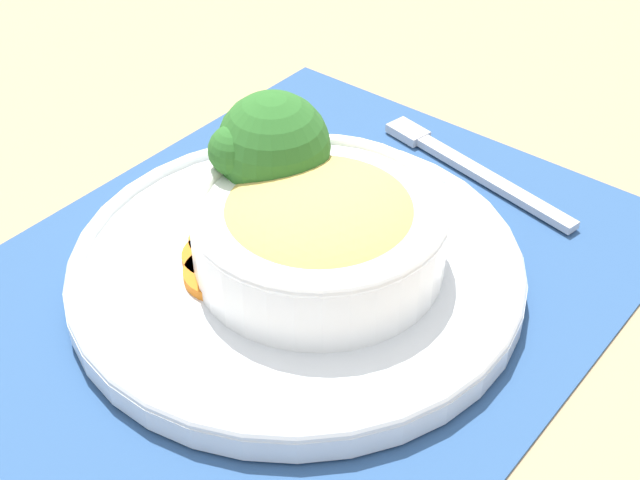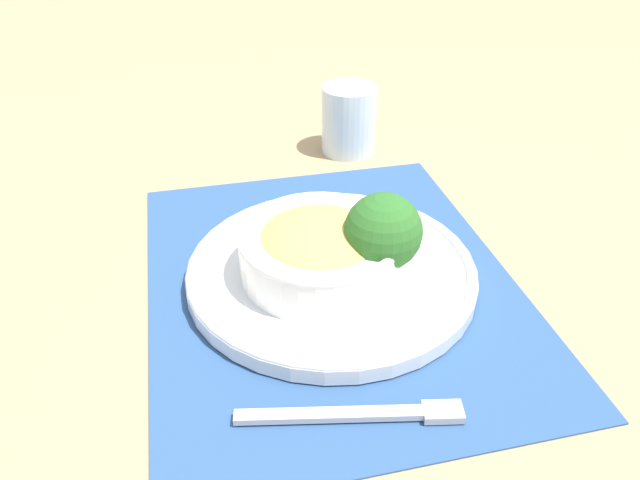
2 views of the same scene
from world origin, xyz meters
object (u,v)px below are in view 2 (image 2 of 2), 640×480
object	(u,v)px
bowl	(320,248)
water_glass	(349,123)
fork	(373,414)
broccoli_floret	(383,232)

from	to	relation	value
bowl	water_glass	bearing A→B (deg)	164.62
fork	bowl	bearing A→B (deg)	-168.23
broccoli_floret	fork	distance (m)	0.18
bowl	fork	xyz separation A→B (m)	(0.17, 0.02, -0.04)
bowl	water_glass	size ratio (longest dim) A/B	1.69
broccoli_floret	fork	size ratio (longest dim) A/B	0.51
fork	broccoli_floret	bearing A→B (deg)	171.59
bowl	fork	size ratio (longest dim) A/B	0.88
bowl	water_glass	distance (m)	0.33
broccoli_floret	fork	bearing A→B (deg)	-14.72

